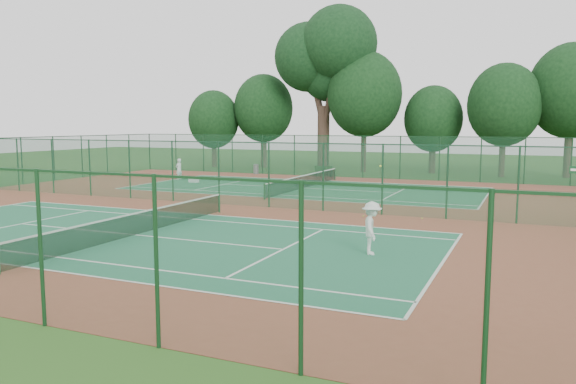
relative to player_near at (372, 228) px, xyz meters
The scene contains 18 objects.
ground 12.75m from the player_near, 138.17° to the left, with size 120.00×120.00×0.00m, color #254D18.
red_pad 12.75m from the player_near, 138.17° to the left, with size 40.00×36.00×0.01m, color brown.
court_near 9.53m from the player_near, behind, with size 23.77×10.97×0.01m, color #1F6246.
court_far 19.90m from the player_near, 118.45° to the left, with size 23.77×10.97×0.01m, color #1E5F3B.
fence_north 28.14m from the player_near, 109.68° to the left, with size 40.00×0.09×3.50m.
fence_divider 12.74m from the player_near, 138.17° to the left, with size 40.00×0.09×3.50m.
tennis_net_near 9.49m from the player_near, behind, with size 0.10×12.90×0.97m.
tennis_net_far 19.89m from the player_near, 118.45° to the left, with size 0.10×12.90×0.97m.
player_near is the anchor object (origin of this frame).
player_far 28.15m from the player_near, 137.80° to the left, with size 0.62×0.40×1.69m, color silver.
trash_bin 31.48m from the player_near, 124.06° to the left, with size 0.48×0.48×0.86m, color slate.
bench 28.27m from the player_near, 113.31° to the left, with size 1.55×0.64×0.93m.
kit_bag 25.76m from the player_near, 136.56° to the left, with size 0.79×0.30×0.30m, color white.
stray_ball_a 7.93m from the player_near, 107.95° to the left, with size 0.07×0.07×0.07m, color #ACC52D.
stray_ball_b 8.07m from the player_near, 88.11° to the left, with size 0.06×0.06×0.06m, color #CBDA32.
stray_ball_c 14.99m from the player_near, 146.87° to the left, with size 0.07×0.07×0.07m, color #ADC82E.
big_tree 35.93m from the player_near, 112.51° to the left, with size 9.89×7.24×15.20m.
evergreen_row 33.95m from the player_near, 105.33° to the left, with size 39.00×5.00×12.00m, color black, non-canonical shape.
Camera 1 is at (14.38, -26.84, 4.46)m, focal length 35.00 mm.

